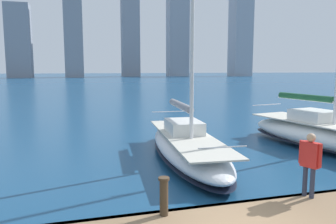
% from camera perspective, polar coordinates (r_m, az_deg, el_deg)
% --- Properties ---
extents(city_skyline, '(174.28, 21.05, 53.46)m').
position_cam_1_polar(city_skyline, '(167.20, -12.06, 13.73)').
color(city_skyline, '#9CA1AB').
rests_on(city_skyline, ground).
extents(sailboat_forest, '(4.37, 9.36, 12.56)m').
position_cam_1_polar(sailboat_forest, '(18.31, 25.11, -3.37)').
color(sailboat_forest, white).
rests_on(sailboat_forest, ground).
extents(sailboat_grey, '(3.16, 9.68, 10.76)m').
position_cam_1_polar(sailboat_grey, '(14.57, 3.27, -5.74)').
color(sailboat_grey, white).
rests_on(sailboat_grey, ground).
extents(person_red_shirt, '(0.35, 0.59, 1.72)m').
position_cam_1_polar(person_red_shirt, '(9.43, 23.48, -7.50)').
color(person_red_shirt, '#2D3347').
rests_on(person_red_shirt, dock_pier).
extents(mooring_post, '(0.26, 0.26, 0.91)m').
position_cam_1_polar(mooring_post, '(7.80, -0.72, -14.36)').
color(mooring_post, '#423323').
rests_on(mooring_post, dock_pier).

